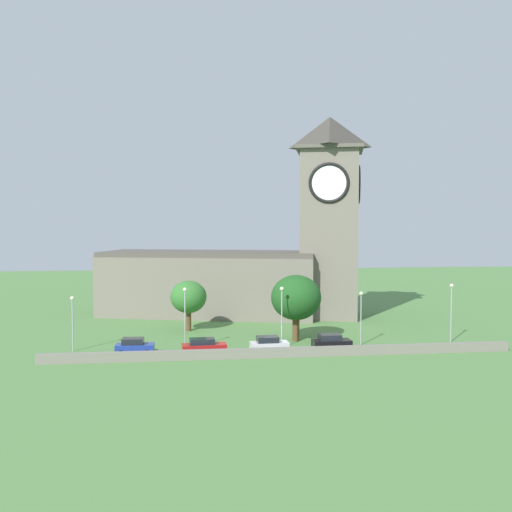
# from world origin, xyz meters

# --- Properties ---
(ground_plane) EXTENTS (200.00, 200.00, 0.00)m
(ground_plane) POSITION_xyz_m (0.00, 15.00, 0.00)
(ground_plane) COLOR #517F42
(church) EXTENTS (41.01, 21.29, 29.87)m
(church) POSITION_xyz_m (-0.24, 24.33, 8.48)
(church) COLOR slate
(church) RESTS_ON ground
(quay_barrier) EXTENTS (50.10, 0.70, 1.01)m
(quay_barrier) POSITION_xyz_m (0.00, -3.99, 0.50)
(quay_barrier) COLOR gray
(quay_barrier) RESTS_ON ground
(car_blue) EXTENTS (4.11, 2.22, 1.78)m
(car_blue) POSITION_xyz_m (-15.65, -0.78, 0.90)
(car_blue) COLOR #233D9E
(car_blue) RESTS_ON ground
(car_red) EXTENTS (4.86, 2.36, 1.68)m
(car_red) POSITION_xyz_m (-8.27, -1.43, 0.86)
(car_red) COLOR red
(car_red) RESTS_ON ground
(car_white) EXTENTS (4.22, 2.32, 1.76)m
(car_white) POSITION_xyz_m (-1.17, -1.49, 0.89)
(car_white) COLOR silver
(car_white) RESTS_ON ground
(car_black) EXTENTS (4.30, 2.33, 1.75)m
(car_black) POSITION_xyz_m (5.89, -1.13, 0.89)
(car_black) COLOR black
(car_black) RESTS_ON ground
(streetlamp_west_end) EXTENTS (0.44, 0.44, 6.08)m
(streetlamp_west_end) POSITION_xyz_m (-22.51, 1.69, 4.14)
(streetlamp_west_end) COLOR #9EA0A5
(streetlamp_west_end) RESTS_ON ground
(streetlamp_west_mid) EXTENTS (0.44, 0.44, 6.98)m
(streetlamp_west_mid) POSITION_xyz_m (-10.25, 0.68, 4.66)
(streetlamp_west_mid) COLOR #9EA0A5
(streetlamp_west_mid) RESTS_ON ground
(streetlamp_central) EXTENTS (0.44, 0.44, 6.93)m
(streetlamp_central) POSITION_xyz_m (0.61, 0.60, 4.64)
(streetlamp_central) COLOR #9EA0A5
(streetlamp_central) RESTS_ON ground
(streetlamp_east_mid) EXTENTS (0.44, 0.44, 6.21)m
(streetlamp_east_mid) POSITION_xyz_m (9.93, 0.93, 4.22)
(streetlamp_east_mid) COLOR #9EA0A5
(streetlamp_east_mid) RESTS_ON ground
(streetlamp_east_end) EXTENTS (0.44, 0.44, 6.95)m
(streetlamp_east_end) POSITION_xyz_m (21.05, 1.26, 4.64)
(streetlamp_east_end) COLOR #9EA0A5
(streetlamp_east_end) RESTS_ON ground
(tree_riverside_east) EXTENTS (5.99, 5.99, 7.92)m
(tree_riverside_east) POSITION_xyz_m (2.95, 4.22, 5.18)
(tree_riverside_east) COLOR brown
(tree_riverside_east) RESTS_ON ground
(tree_riverside_west) EXTENTS (4.71, 4.71, 6.59)m
(tree_riverside_west) POSITION_xyz_m (-9.77, 12.33, 4.43)
(tree_riverside_west) COLOR brown
(tree_riverside_west) RESTS_ON ground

